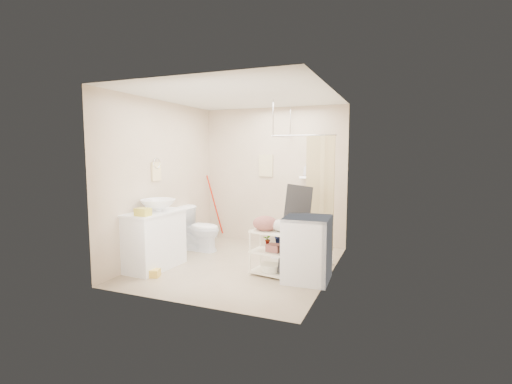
{
  "coord_description": "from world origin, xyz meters",
  "views": [
    {
      "loc": [
        2.32,
        -5.15,
        1.77
      ],
      "look_at": [
        0.17,
        0.25,
        1.13
      ],
      "focal_mm": 26.0,
      "sensor_mm": 36.0,
      "label": 1
    }
  ],
  "objects_px": {
    "vanity": "(154,240)",
    "washing_machine": "(307,249)",
    "toilet": "(200,229)",
    "laundry_rack": "(271,249)"
  },
  "relations": [
    {
      "from": "vanity",
      "to": "washing_machine",
      "type": "height_order",
      "value": "washing_machine"
    },
    {
      "from": "vanity",
      "to": "toilet",
      "type": "relative_size",
      "value": 1.26
    },
    {
      "from": "laundry_rack",
      "to": "washing_machine",
      "type": "bearing_deg",
      "value": 8.68
    },
    {
      "from": "washing_machine",
      "to": "vanity",
      "type": "bearing_deg",
      "value": -174.6
    },
    {
      "from": "washing_machine",
      "to": "laundry_rack",
      "type": "relative_size",
      "value": 1.14
    },
    {
      "from": "laundry_rack",
      "to": "toilet",
      "type": "bearing_deg",
      "value": 162.49
    },
    {
      "from": "vanity",
      "to": "laundry_rack",
      "type": "xyz_separation_m",
      "value": [
        1.78,
        0.33,
        -0.05
      ]
    },
    {
      "from": "vanity",
      "to": "toilet",
      "type": "height_order",
      "value": "vanity"
    },
    {
      "from": "washing_machine",
      "to": "laundry_rack",
      "type": "bearing_deg",
      "value": 176.96
    },
    {
      "from": "vanity",
      "to": "laundry_rack",
      "type": "relative_size",
      "value": 1.27
    }
  ]
}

